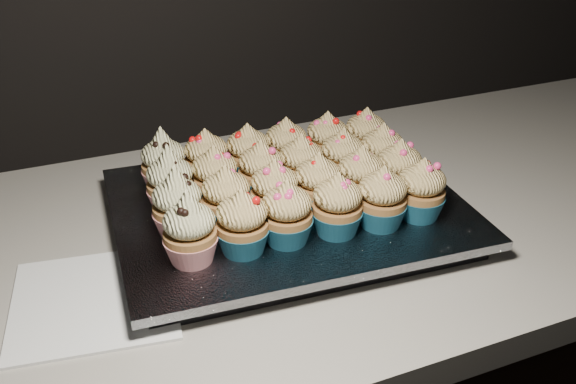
% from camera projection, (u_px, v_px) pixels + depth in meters
% --- Properties ---
extents(worktop, '(2.44, 0.64, 0.04)m').
position_uv_depth(worktop, '(364.00, 212.00, 0.95)').
color(worktop, beige).
rests_on(worktop, cabinet).
extents(napkin, '(0.21, 0.21, 0.00)m').
position_uv_depth(napkin, '(94.00, 300.00, 0.73)').
color(napkin, white).
rests_on(napkin, worktop).
extents(baking_tray, '(0.44, 0.35, 0.02)m').
position_uv_depth(baking_tray, '(288.00, 217.00, 0.88)').
color(baking_tray, black).
rests_on(baking_tray, worktop).
extents(foil_lining, '(0.48, 0.39, 0.01)m').
position_uv_depth(foil_lining, '(288.00, 206.00, 0.87)').
color(foil_lining, silver).
rests_on(foil_lining, baking_tray).
extents(cupcake_0, '(0.06, 0.06, 0.10)m').
position_uv_depth(cupcake_0, '(190.00, 231.00, 0.73)').
color(cupcake_0, red).
rests_on(cupcake_0, foil_lining).
extents(cupcake_1, '(0.06, 0.06, 0.08)m').
position_uv_depth(cupcake_1, '(242.00, 224.00, 0.74)').
color(cupcake_1, '#195B77').
rests_on(cupcake_1, foil_lining).
extents(cupcake_2, '(0.06, 0.06, 0.08)m').
position_uv_depth(cupcake_2, '(287.00, 214.00, 0.76)').
color(cupcake_2, '#195B77').
rests_on(cupcake_2, foil_lining).
extents(cupcake_3, '(0.06, 0.06, 0.08)m').
position_uv_depth(cupcake_3, '(337.00, 206.00, 0.78)').
color(cupcake_3, '#195B77').
rests_on(cupcake_3, foil_lining).
extents(cupcake_4, '(0.06, 0.06, 0.08)m').
position_uv_depth(cupcake_4, '(382.00, 199.00, 0.80)').
color(cupcake_4, '#195B77').
rests_on(cupcake_4, foil_lining).
extents(cupcake_5, '(0.06, 0.06, 0.08)m').
position_uv_depth(cupcake_5, '(421.00, 191.00, 0.81)').
color(cupcake_5, '#195B77').
rests_on(cupcake_5, foil_lining).
extents(cupcake_6, '(0.06, 0.06, 0.10)m').
position_uv_depth(cupcake_6, '(178.00, 205.00, 0.78)').
color(cupcake_6, red).
rests_on(cupcake_6, foil_lining).
extents(cupcake_7, '(0.06, 0.06, 0.08)m').
position_uv_depth(cupcake_7, '(226.00, 199.00, 0.80)').
color(cupcake_7, '#195B77').
rests_on(cupcake_7, foil_lining).
extents(cupcake_8, '(0.06, 0.06, 0.08)m').
position_uv_depth(cupcake_8, '(275.00, 192.00, 0.81)').
color(cupcake_8, '#195B77').
rests_on(cupcake_8, foil_lining).
extents(cupcake_9, '(0.06, 0.06, 0.08)m').
position_uv_depth(cupcake_9, '(318.00, 185.00, 0.83)').
color(cupcake_9, '#195B77').
rests_on(cupcake_9, foil_lining).
extents(cupcake_10, '(0.06, 0.06, 0.08)m').
position_uv_depth(cupcake_10, '(361.00, 177.00, 0.85)').
color(cupcake_10, '#195B77').
rests_on(cupcake_10, foil_lining).
extents(cupcake_11, '(0.06, 0.06, 0.08)m').
position_uv_depth(cupcake_11, '(399.00, 170.00, 0.86)').
color(cupcake_11, '#195B77').
rests_on(cupcake_11, foil_lining).
extents(cupcake_12, '(0.06, 0.06, 0.10)m').
position_uv_depth(cupcake_12, '(170.00, 182.00, 0.83)').
color(cupcake_12, red).
rests_on(cupcake_12, foil_lining).
extents(cupcake_13, '(0.06, 0.06, 0.08)m').
position_uv_depth(cupcake_13, '(215.00, 177.00, 0.85)').
color(cupcake_13, '#195B77').
rests_on(cupcake_13, foil_lining).
extents(cupcake_14, '(0.06, 0.06, 0.08)m').
position_uv_depth(cupcake_14, '(261.00, 171.00, 0.86)').
color(cupcake_14, '#195B77').
rests_on(cupcake_14, foil_lining).
extents(cupcake_15, '(0.06, 0.06, 0.08)m').
position_uv_depth(cupcake_15, '(301.00, 165.00, 0.88)').
color(cupcake_15, '#195B77').
rests_on(cupcake_15, foil_lining).
extents(cupcake_16, '(0.06, 0.06, 0.08)m').
position_uv_depth(cupcake_16, '(342.00, 158.00, 0.90)').
color(cupcake_16, '#195B77').
rests_on(cupcake_16, foil_lining).
extents(cupcake_17, '(0.06, 0.06, 0.08)m').
position_uv_depth(cupcake_17, '(382.00, 153.00, 0.91)').
color(cupcake_17, '#195B77').
rests_on(cupcake_17, foil_lining).
extents(cupcake_18, '(0.06, 0.06, 0.10)m').
position_uv_depth(cupcake_18, '(164.00, 163.00, 0.88)').
color(cupcake_18, red).
rests_on(cupcake_18, foil_lining).
extents(cupcake_19, '(0.06, 0.06, 0.08)m').
position_uv_depth(cupcake_19, '(207.00, 159.00, 0.89)').
color(cupcake_19, '#195B77').
rests_on(cupcake_19, foil_lining).
extents(cupcake_20, '(0.06, 0.06, 0.08)m').
position_uv_depth(cupcake_20, '(248.00, 154.00, 0.91)').
color(cupcake_20, '#195B77').
rests_on(cupcake_20, foil_lining).
extents(cupcake_21, '(0.06, 0.06, 0.08)m').
position_uv_depth(cupcake_21, '(286.00, 147.00, 0.93)').
color(cupcake_21, '#195B77').
rests_on(cupcake_21, foil_lining).
extents(cupcake_22, '(0.06, 0.06, 0.08)m').
position_uv_depth(cupcake_22, '(327.00, 140.00, 0.95)').
color(cupcake_22, '#195B77').
rests_on(cupcake_22, foil_lining).
extents(cupcake_23, '(0.06, 0.06, 0.08)m').
position_uv_depth(cupcake_23, '(366.00, 136.00, 0.96)').
color(cupcake_23, '#195B77').
rests_on(cupcake_23, foil_lining).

